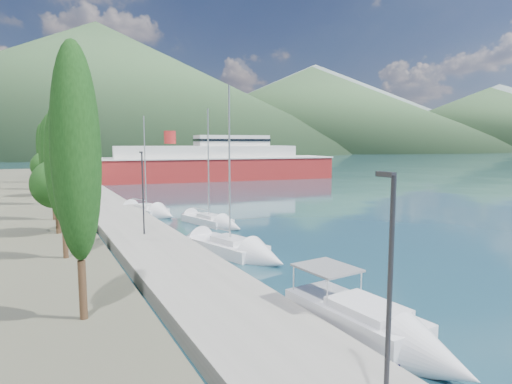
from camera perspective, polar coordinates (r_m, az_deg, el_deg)
ground at (r=137.78m, az=-20.87°, el=3.06°), size 1400.00×1400.00×0.00m
quay at (r=43.80m, az=-18.02°, el=-3.05°), size 5.00×88.00×0.80m
hills_far at (r=657.63m, az=-14.13°, el=12.52°), size 1480.00×900.00×180.00m
hills_near at (r=407.64m, az=-11.42°, el=12.35°), size 1010.00×520.00×115.00m
tree_row at (r=47.99m, az=-25.87°, el=3.80°), size 3.72×66.27×10.56m
lamp_posts at (r=32.10m, az=-14.82°, el=0.27°), size 0.15×48.97×6.06m
motor_cruiser at (r=17.14m, az=16.34°, el=-17.82°), size 3.06×8.28×2.99m
sailboat_near at (r=28.17m, az=-1.30°, el=-8.16°), size 4.73×8.86×12.21m
sailboat_mid at (r=38.61m, az=-4.95°, el=-4.20°), size 3.87×8.16×11.35m
sailboat_far at (r=45.09m, az=-13.34°, el=-2.75°), size 4.98×7.97×11.17m
ferry at (r=86.95m, az=-6.51°, el=3.69°), size 52.86×18.12×10.29m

